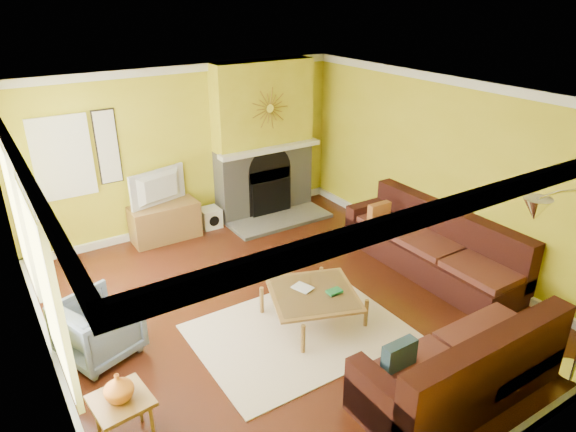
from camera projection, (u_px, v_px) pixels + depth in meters
floor at (284, 307)px, 6.68m from camera, size 5.50×6.00×0.02m
ceiling at (283, 97)px, 5.57m from camera, size 5.50×6.00×0.02m
wall_back at (186, 150)px, 8.43m from camera, size 5.50×0.02×2.70m
wall_front at (500, 347)px, 3.81m from camera, size 5.50×0.02×2.70m
wall_left at (33, 275)px, 4.76m from camera, size 0.02×6.00×2.70m
wall_right at (443, 170)px, 7.48m from camera, size 0.02×6.00×2.70m
baseboard at (284, 302)px, 6.65m from camera, size 5.50×6.00×0.12m
crown_molding at (283, 103)px, 5.60m from camera, size 5.50×6.00×0.12m
window_left_near at (16, 212)px, 5.72m from camera, size 0.06×1.22×1.72m
window_left_far at (46, 290)px, 4.26m from camera, size 0.06×1.22×1.72m
window_back at (63, 158)px, 7.38m from camera, size 0.82×0.06×1.22m
wall_art at (108, 147)px, 7.68m from camera, size 0.34×0.04×1.14m
fireplace at (264, 140)px, 8.94m from camera, size 1.80×0.40×2.70m
mantel at (271, 149)px, 8.80m from camera, size 1.92×0.22×0.08m
hearth at (281, 220)px, 9.06m from camera, size 1.80×0.70×0.06m
sunburst at (270, 108)px, 8.52m from camera, size 0.70×0.04×0.70m
rug at (298, 331)px, 6.17m from camera, size 2.40×1.80×0.02m
sectional_sofa at (396, 279)px, 6.43m from camera, size 3.21×3.78×0.90m
coffee_table at (313, 306)px, 6.32m from camera, size 1.32×1.32×0.40m
media_console at (165, 222)px, 8.35m from camera, size 1.09×0.49×0.60m
tv at (161, 188)px, 8.11m from camera, size 1.00×0.38×0.58m
subwoofer at (210, 218)px, 8.82m from camera, size 0.33×0.33×0.33m
armchair at (99, 328)px, 5.67m from camera, size 0.98×0.97×0.70m
side_table at (124, 422)px, 4.56m from camera, size 0.53×0.53×0.53m
vase at (118, 387)px, 4.39m from camera, size 0.32×0.32×0.27m
book at (298, 291)px, 6.24m from camera, size 0.25×0.29×0.02m
arc_lamp at (561, 300)px, 4.71m from camera, size 1.47×0.36×2.34m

